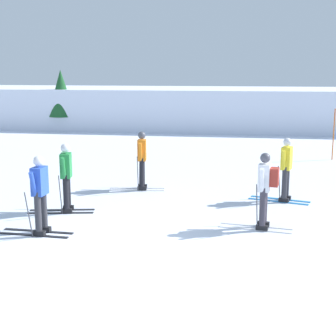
{
  "coord_description": "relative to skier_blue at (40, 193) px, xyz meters",
  "views": [
    {
      "loc": [
        2.13,
        -8.87,
        3.53
      ],
      "look_at": [
        0.21,
        4.19,
        0.9
      ],
      "focal_mm": 54.38,
      "sensor_mm": 36.0,
      "label": 1
    }
  ],
  "objects": [
    {
      "name": "skier_yellow",
      "position": [
        5.38,
        3.55,
        -0.0
      ],
      "size": [
        1.64,
        0.97,
        1.71
      ],
      "color": "#237AC6",
      "rests_on": "ground"
    },
    {
      "name": "conifer_far_left",
      "position": [
        -5.86,
        17.51,
        1.17
      ],
      "size": [
        1.56,
        1.56,
        3.38
      ],
      "color": "#513823",
      "rests_on": "ground"
    },
    {
      "name": "skier_orange",
      "position": [
        1.35,
        4.29,
        0.0
      ],
      "size": [
        1.63,
        1.0,
        1.71
      ],
      "color": "silver",
      "rests_on": "ground"
    },
    {
      "name": "trail_marker_pole",
      "position": [
        7.68,
        10.14,
        0.07
      ],
      "size": [
        0.04,
        0.04,
        1.98
      ],
      "primitive_type": "cylinder",
      "color": "#C65614",
      "rests_on": "ground"
    },
    {
      "name": "far_snow_ridge",
      "position": [
        2.08,
        20.28,
        0.23
      ],
      "size": [
        80.0,
        6.66,
        2.3
      ],
      "primitive_type": "cube",
      "color": "silver",
      "rests_on": "ground"
    },
    {
      "name": "ground_plane",
      "position": [
        2.08,
        -1.06,
        -0.92
      ],
      "size": [
        120.0,
        120.0,
        0.0
      ],
      "primitive_type": "plane",
      "color": "silver"
    },
    {
      "name": "skier_green",
      "position": [
        -0.03,
        1.73,
        -0.0
      ],
      "size": [
        1.64,
        0.99,
        1.71
      ],
      "color": "black",
      "rests_on": "ground"
    },
    {
      "name": "skier_white",
      "position": [
        4.74,
        1.06,
        0.04
      ],
      "size": [
        1.64,
        0.99,
        1.71
      ],
      "color": "silver",
      "rests_on": "ground"
    },
    {
      "name": "skier_blue",
      "position": [
        0.0,
        0.0,
        0.0
      ],
      "size": [
        1.62,
        1.0,
        1.71
      ],
      "color": "black",
      "rests_on": "ground"
    }
  ]
}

